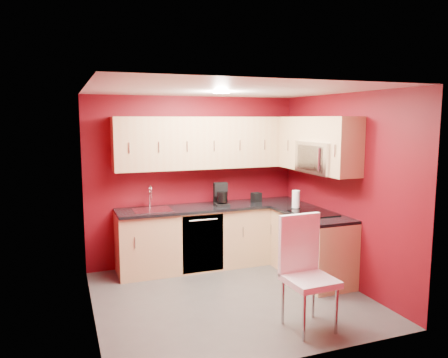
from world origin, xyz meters
TOP-DOWN VIEW (x-y plane):
  - floor at (0.00, 0.00)m, footprint 3.20×3.20m
  - ceiling at (0.00, 0.00)m, footprint 3.20×3.20m
  - wall_back at (0.00, 1.50)m, footprint 3.20×0.00m
  - wall_front at (0.00, -1.50)m, footprint 3.20×0.00m
  - wall_left at (-1.60, 0.00)m, footprint 0.00×3.00m
  - wall_right at (1.60, 0.00)m, footprint 0.00×3.00m
  - base_cabinets_back at (0.20, 1.20)m, footprint 2.80×0.60m
  - base_cabinets_right at (1.30, 0.25)m, footprint 0.60×1.30m
  - countertop_back at (0.20, 1.19)m, footprint 2.80×0.63m
  - countertop_right at (1.29, 0.23)m, footprint 0.63×1.27m
  - upper_cabinets_back at (0.20, 1.32)m, footprint 2.80×0.35m
  - upper_cabinets_right at (1.42, 0.44)m, footprint 0.35×1.55m
  - microwave at (1.39, 0.20)m, footprint 0.42×0.76m
  - cooktop at (1.28, 0.20)m, footprint 0.50×0.55m
  - sink at (-0.70, 1.20)m, footprint 0.52×0.42m
  - dishwasher_front at (-0.05, 0.91)m, footprint 0.60×0.02m
  - downlight at (0.00, 0.30)m, footprint 0.20×0.20m
  - coffee_maker at (0.32, 1.15)m, footprint 0.22×0.28m
  - napkin_holder at (0.91, 1.23)m, footprint 0.15×0.15m
  - paper_towel at (1.23, 0.59)m, footprint 0.17×0.17m
  - dining_chair at (0.48, -1.04)m, footprint 0.49×0.52m

SIDE VIEW (x-z plane):
  - floor at x=0.00m, z-range 0.00..0.00m
  - base_cabinets_back at x=0.20m, z-range 0.00..0.87m
  - base_cabinets_right at x=1.30m, z-range 0.00..0.87m
  - dishwasher_front at x=-0.05m, z-range 0.03..0.84m
  - dining_chair at x=0.48m, z-range 0.00..1.18m
  - countertop_back at x=0.20m, z-range 0.87..0.91m
  - countertop_right at x=1.29m, z-range 0.87..0.91m
  - cooktop at x=1.28m, z-range 0.91..0.92m
  - sink at x=-0.70m, z-range 0.77..1.12m
  - napkin_holder at x=0.91m, z-range 0.91..1.05m
  - paper_towel at x=1.23m, z-range 0.91..1.16m
  - coffee_maker at x=0.32m, z-range 0.91..1.24m
  - wall_back at x=0.00m, z-range -0.35..2.85m
  - wall_front at x=0.00m, z-range -0.35..2.85m
  - wall_left at x=-1.60m, z-range -0.25..2.75m
  - wall_right at x=1.60m, z-range -0.25..2.75m
  - microwave at x=1.39m, z-range 1.45..1.87m
  - upper_cabinets_back at x=0.20m, z-range 1.45..2.20m
  - upper_cabinets_right at x=1.42m, z-range 1.51..2.26m
  - downlight at x=0.00m, z-range 2.48..2.49m
  - ceiling at x=0.00m, z-range 2.50..2.50m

